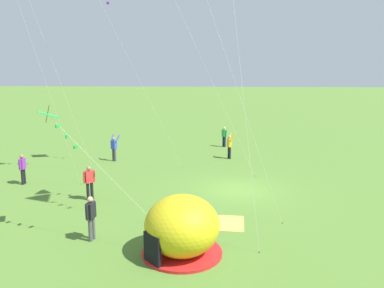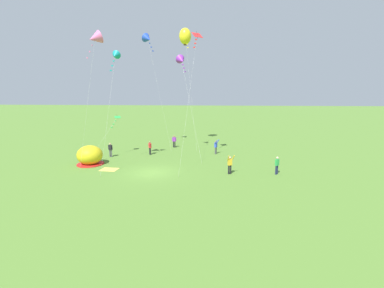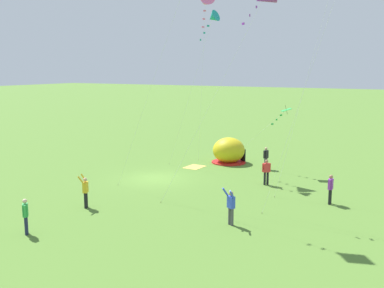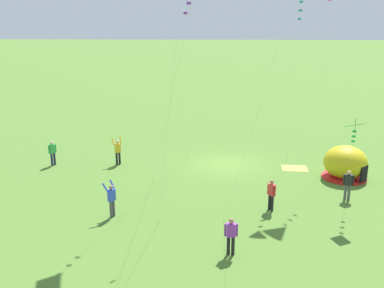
% 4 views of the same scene
% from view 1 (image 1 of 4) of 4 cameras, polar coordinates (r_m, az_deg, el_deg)
% --- Properties ---
extents(ground_plane, '(300.00, 300.00, 0.00)m').
position_cam_1_polar(ground_plane, '(20.48, 7.00, -6.96)').
color(ground_plane, '#517A2D').
extents(popup_tent, '(2.81, 2.81, 2.10)m').
position_cam_1_polar(popup_tent, '(13.21, -1.57, -12.50)').
color(popup_tent, gold).
rests_on(popup_tent, ground).
extents(picnic_blanket, '(1.77, 1.39, 0.01)m').
position_cam_1_polar(picnic_blanket, '(16.15, 5.57, -11.89)').
color(picnic_blanket, gold).
rests_on(picnic_blanket, ground).
extents(person_with_toddler, '(0.58, 0.31, 1.72)m').
position_cam_1_polar(person_with_toddler, '(14.72, -15.13, -10.52)').
color(person_with_toddler, '#4C4C51').
rests_on(person_with_toddler, ground).
extents(person_far_back, '(0.44, 0.45, 1.72)m').
position_cam_1_polar(person_far_back, '(31.87, 4.93, 1.28)').
color(person_far_back, '#1E2347').
rests_on(person_far_back, ground).
extents(person_watching_sky, '(0.59, 0.24, 1.72)m').
position_cam_1_polar(person_watching_sky, '(23.18, -24.41, -3.29)').
color(person_watching_sky, black).
rests_on(person_watching_sky, ground).
extents(person_arms_raised, '(0.72, 0.63, 1.89)m').
position_cam_1_polar(person_arms_raised, '(27.50, 5.74, -0.19)').
color(person_arms_raised, black).
rests_on(person_arms_raised, ground).
extents(person_center_field, '(0.42, 0.48, 1.72)m').
position_cam_1_polar(person_center_field, '(19.24, -15.37, -5.45)').
color(person_center_field, black).
rests_on(person_center_field, ground).
extents(person_near_tent, '(0.65, 0.72, 1.89)m').
position_cam_1_polar(person_near_tent, '(27.21, -11.80, -0.48)').
color(person_near_tent, '#4C4C51').
rests_on(person_near_tent, ground).
extents(kite_green, '(2.17, 5.94, 5.06)m').
position_cam_1_polar(kite_green, '(14.72, -20.21, 3.15)').
color(kite_green, silver).
rests_on(kite_green, ground).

